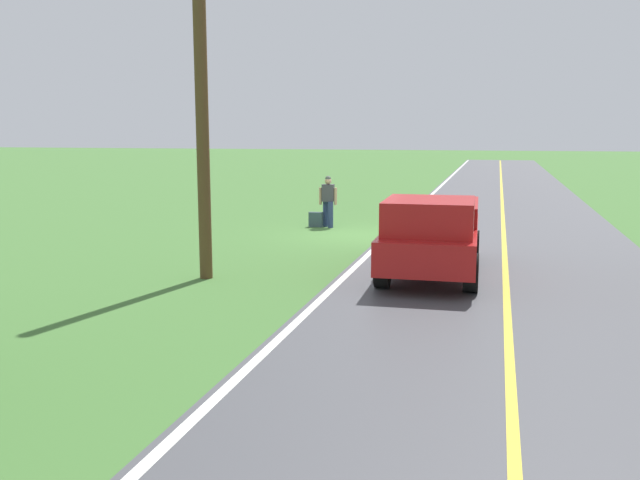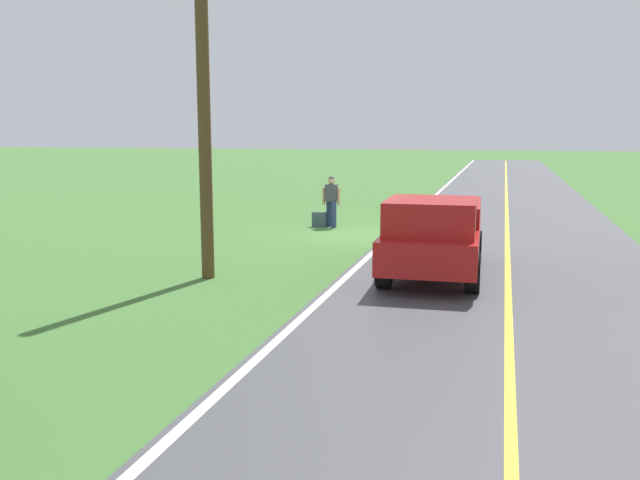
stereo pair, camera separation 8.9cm
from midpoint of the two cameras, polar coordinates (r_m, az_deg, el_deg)
The scene contains 8 objects.
ground_plane at distance 21.49m, azimuth 3.55°, elevation 0.41°, with size 200.00×200.00×0.00m, color #427033.
road_surface at distance 21.07m, azimuth 15.51°, elevation -0.08°, with size 7.36×120.00×0.00m, color #47474C.
lane_edge_line at distance 21.32m, azimuth 6.06°, elevation 0.32°, with size 0.16×117.60×0.00m, color silver.
lane_centre_line at distance 21.07m, azimuth 15.51°, elevation -0.07°, with size 0.14×117.60×0.00m, color gold.
hitchhiker_walking at distance 23.19m, azimuth 1.08°, elevation 3.50°, with size 0.62×0.51×1.75m.
suitcase_carried at distance 23.28m, azimuth 0.02°, elevation 1.72°, with size 0.20×0.46×0.51m, color #384C56.
pickup_truck_passing at distance 15.48m, azimuth 9.65°, elevation 0.53°, with size 2.20×5.45×1.82m.
utility_pole_roadside at distance 15.11m, azimuth -9.53°, elevation 11.65°, with size 0.28×0.28×7.88m, color brown.
Camera 2 is at (-4.27, 20.81, 3.23)m, focal length 38.27 mm.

